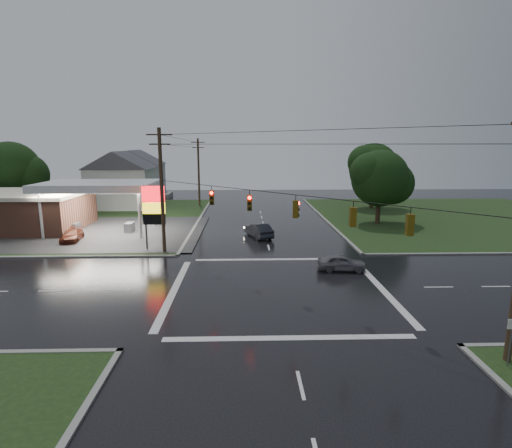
{
  "coord_description": "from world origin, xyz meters",
  "views": [
    {
      "loc": [
        -2.22,
        -25.53,
        9.58
      ],
      "look_at": [
        -1.3,
        7.38,
        3.0
      ],
      "focal_mm": 28.0,
      "sensor_mm": 36.0,
      "label": 1
    }
  ],
  "objects_px": {
    "gas_station": "(38,208)",
    "house_far": "(136,173)",
    "car_north": "(259,230)",
    "car_crossing": "(341,262)",
    "utility_pole_n": "(199,171)",
    "tree_ne_near": "(381,179)",
    "tree_ne_far": "(374,168)",
    "house_near": "(122,179)",
    "tree_nw_behind": "(12,170)",
    "pylon_sign": "(154,207)",
    "car_pump": "(72,236)",
    "utility_pole_nw": "(162,189)"
  },
  "relations": [
    {
      "from": "tree_ne_near",
      "to": "car_pump",
      "type": "height_order",
      "value": "tree_ne_near"
    },
    {
      "from": "utility_pole_n",
      "to": "car_north",
      "type": "height_order",
      "value": "utility_pole_n"
    },
    {
      "from": "car_crossing",
      "to": "car_pump",
      "type": "height_order",
      "value": "car_crossing"
    },
    {
      "from": "tree_ne_near",
      "to": "car_pump",
      "type": "xyz_separation_m",
      "value": [
        -33.75,
        -7.99,
        -4.97
      ]
    },
    {
      "from": "car_north",
      "to": "car_crossing",
      "type": "relative_size",
      "value": 1.21
    },
    {
      "from": "gas_station",
      "to": "tree_ne_near",
      "type": "bearing_deg",
      "value": 3.3
    },
    {
      "from": "tree_nw_behind",
      "to": "tree_ne_far",
      "type": "height_order",
      "value": "tree_nw_behind"
    },
    {
      "from": "gas_station",
      "to": "house_far",
      "type": "bearing_deg",
      "value": 82.5
    },
    {
      "from": "house_near",
      "to": "tree_ne_near",
      "type": "xyz_separation_m",
      "value": [
        35.09,
        -14.01,
        1.16
      ]
    },
    {
      "from": "house_near",
      "to": "tree_nw_behind",
      "type": "xyz_separation_m",
      "value": [
        -12.89,
        -6.01,
        1.77
      ]
    },
    {
      "from": "car_north",
      "to": "car_crossing",
      "type": "distance_m",
      "value": 12.91
    },
    {
      "from": "house_far",
      "to": "tree_ne_near",
      "type": "distance_m",
      "value": 44.5
    },
    {
      "from": "tree_nw_behind",
      "to": "gas_station",
      "type": "bearing_deg",
      "value": -51.58
    },
    {
      "from": "gas_station",
      "to": "car_north",
      "type": "distance_m",
      "value": 25.33
    },
    {
      "from": "car_north",
      "to": "car_pump",
      "type": "distance_m",
      "value": 18.86
    },
    {
      "from": "utility_pole_n",
      "to": "tree_ne_near",
      "type": "distance_m",
      "value": 28.55
    },
    {
      "from": "gas_station",
      "to": "car_crossing",
      "type": "relative_size",
      "value": 7.04
    },
    {
      "from": "gas_station",
      "to": "tree_ne_near",
      "type": "relative_size",
      "value": 2.92
    },
    {
      "from": "utility_pole_n",
      "to": "tree_ne_far",
      "type": "height_order",
      "value": "utility_pole_n"
    },
    {
      "from": "car_crossing",
      "to": "pylon_sign",
      "type": "bearing_deg",
      "value": 72.09
    },
    {
      "from": "tree_nw_behind",
      "to": "car_north",
      "type": "distance_m",
      "value": 36.57
    },
    {
      "from": "tree_ne_far",
      "to": "tree_nw_behind",
      "type": "bearing_deg",
      "value": -175.51
    },
    {
      "from": "house_far",
      "to": "tree_nw_behind",
      "type": "height_order",
      "value": "tree_nw_behind"
    },
    {
      "from": "house_near",
      "to": "car_crossing",
      "type": "xyz_separation_m",
      "value": [
        26.16,
        -32.12,
        -3.77
      ]
    },
    {
      "from": "tree_ne_near",
      "to": "car_north",
      "type": "height_order",
      "value": "tree_ne_near"
    },
    {
      "from": "house_near",
      "to": "car_pump",
      "type": "distance_m",
      "value": 22.37
    },
    {
      "from": "gas_station",
      "to": "tree_ne_far",
      "type": "xyz_separation_m",
      "value": [
        42.83,
        14.29,
        3.63
      ]
    },
    {
      "from": "utility_pole_n",
      "to": "tree_nw_behind",
      "type": "bearing_deg",
      "value": -161.79
    },
    {
      "from": "tree_nw_behind",
      "to": "car_crossing",
      "type": "height_order",
      "value": "tree_nw_behind"
    },
    {
      "from": "utility_pole_n",
      "to": "car_north",
      "type": "bearing_deg",
      "value": -69.03
    },
    {
      "from": "car_north",
      "to": "car_crossing",
      "type": "bearing_deg",
      "value": 96.54
    },
    {
      "from": "utility_pole_n",
      "to": "tree_nw_behind",
      "type": "height_order",
      "value": "utility_pole_n"
    },
    {
      "from": "pylon_sign",
      "to": "house_near",
      "type": "xyz_separation_m",
      "value": [
        -10.45,
        25.5,
        0.39
      ]
    },
    {
      "from": "tree_nw_behind",
      "to": "car_crossing",
      "type": "distance_m",
      "value": 47.31
    },
    {
      "from": "utility_pole_nw",
      "to": "tree_nw_behind",
      "type": "relative_size",
      "value": 1.1
    },
    {
      "from": "tree_ne_near",
      "to": "car_crossing",
      "type": "bearing_deg",
      "value": -116.24
    },
    {
      "from": "pylon_sign",
      "to": "house_far",
      "type": "distance_m",
      "value": 39.21
    },
    {
      "from": "house_far",
      "to": "tree_ne_far",
      "type": "xyz_separation_m",
      "value": [
        39.1,
        -14.01,
        1.77
      ]
    },
    {
      "from": "house_near",
      "to": "car_crossing",
      "type": "relative_size",
      "value": 2.97
    },
    {
      "from": "house_near",
      "to": "tree_ne_near",
      "type": "bearing_deg",
      "value": -21.76
    },
    {
      "from": "house_far",
      "to": "tree_ne_near",
      "type": "relative_size",
      "value": 1.23
    },
    {
      "from": "car_north",
      "to": "utility_pole_n",
      "type": "bearing_deg",
      "value": -90.24
    },
    {
      "from": "pylon_sign",
      "to": "car_crossing",
      "type": "relative_size",
      "value": 1.61
    },
    {
      "from": "pylon_sign",
      "to": "tree_ne_near",
      "type": "relative_size",
      "value": 0.67
    },
    {
      "from": "utility_pole_n",
      "to": "tree_ne_near",
      "type": "height_order",
      "value": "utility_pole_n"
    },
    {
      "from": "gas_station",
      "to": "house_far",
      "type": "xyz_separation_m",
      "value": [
        3.73,
        28.3,
        1.86
      ]
    },
    {
      "from": "tree_nw_behind",
      "to": "utility_pole_n",
      "type": "bearing_deg",
      "value": 18.21
    },
    {
      "from": "house_far",
      "to": "tree_ne_near",
      "type": "height_order",
      "value": "tree_ne_near"
    },
    {
      "from": "pylon_sign",
      "to": "utility_pole_nw",
      "type": "bearing_deg",
      "value": -45.0
    },
    {
      "from": "house_near",
      "to": "car_pump",
      "type": "relative_size",
      "value": 2.74
    }
  ]
}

